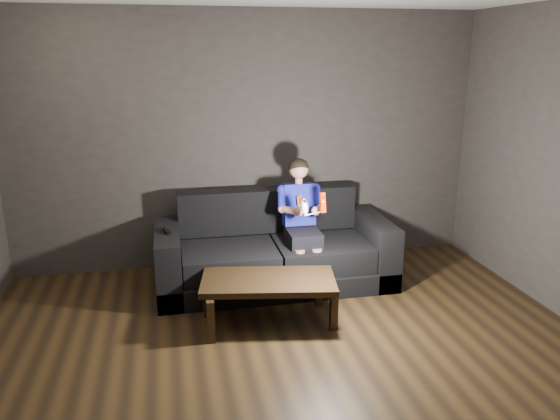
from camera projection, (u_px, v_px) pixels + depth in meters
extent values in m
plane|color=black|center=(304.00, 388.00, 3.83)|extent=(5.00, 5.00, 0.00)
cube|color=#34302E|center=(248.00, 141.00, 5.80)|extent=(5.00, 0.04, 2.70)
cube|color=black|center=(274.00, 274.00, 5.53)|extent=(2.32, 1.00, 0.20)
cube|color=black|center=(230.00, 261.00, 5.28)|extent=(0.91, 0.71, 0.24)
cube|color=black|center=(322.00, 254.00, 5.46)|extent=(0.91, 0.71, 0.24)
cube|color=black|center=(267.00, 210.00, 5.73)|extent=(1.86, 0.23, 0.45)
cube|color=black|center=(168.00, 262.00, 5.26)|extent=(0.23, 1.00, 0.63)
cube|color=black|center=(373.00, 247.00, 5.67)|extent=(0.23, 1.00, 0.63)
cube|color=black|center=(303.00, 237.00, 5.34)|extent=(0.31, 0.40, 0.15)
cube|color=#0B1E9C|center=(298.00, 204.00, 5.46)|extent=(0.31, 0.22, 0.44)
cube|color=#D59E03|center=(301.00, 201.00, 5.36)|extent=(0.10, 0.10, 0.10)
cube|color=red|center=(301.00, 201.00, 5.36)|extent=(0.06, 0.06, 0.07)
cylinder|color=tan|center=(299.00, 181.00, 5.39)|extent=(0.07, 0.07, 0.06)
sphere|color=tan|center=(299.00, 169.00, 5.36)|extent=(0.19, 0.19, 0.19)
ellipsoid|color=black|center=(299.00, 167.00, 5.36)|extent=(0.20, 0.20, 0.17)
cylinder|color=#0B1E9C|center=(281.00, 199.00, 5.34)|extent=(0.08, 0.24, 0.20)
cylinder|color=#0B1E9C|center=(319.00, 197.00, 5.41)|extent=(0.08, 0.24, 0.20)
cylinder|color=tan|center=(291.00, 208.00, 5.21)|extent=(0.15, 0.25, 0.11)
cylinder|color=tan|center=(319.00, 207.00, 5.26)|extent=(0.15, 0.25, 0.11)
sphere|color=tan|center=(299.00, 212.00, 5.13)|extent=(0.09, 0.09, 0.09)
sphere|color=tan|center=(316.00, 211.00, 5.16)|extent=(0.09, 0.09, 0.09)
cylinder|color=tan|center=(300.00, 268.00, 5.20)|extent=(0.09, 0.09, 0.35)
cylinder|color=tan|center=(317.00, 266.00, 5.23)|extent=(0.09, 0.09, 0.35)
cube|color=red|center=(323.00, 203.00, 4.91)|extent=(0.05, 0.07, 0.19)
cube|color=#6E0E00|center=(324.00, 198.00, 4.87)|extent=(0.03, 0.01, 0.03)
cylinder|color=silver|center=(323.00, 204.00, 4.89)|extent=(0.02, 0.01, 0.02)
ellipsoid|color=silver|center=(305.00, 207.00, 4.89)|extent=(0.09, 0.11, 0.16)
cylinder|color=black|center=(306.00, 201.00, 4.84)|extent=(0.03, 0.02, 0.03)
cube|color=black|center=(167.00, 231.00, 5.12)|extent=(0.07, 0.16, 0.03)
cube|color=black|center=(166.00, 228.00, 5.16)|extent=(0.02, 0.02, 0.00)
cube|color=black|center=(268.00, 282.00, 4.64)|extent=(1.21, 0.75, 0.05)
cube|color=black|center=(211.00, 322.00, 4.38)|extent=(0.06, 0.06, 0.36)
cube|color=black|center=(334.00, 310.00, 4.58)|extent=(0.06, 0.06, 0.36)
cube|color=black|center=(206.00, 297.00, 4.82)|extent=(0.06, 0.06, 0.36)
cube|color=black|center=(319.00, 288.00, 5.02)|extent=(0.06, 0.06, 0.36)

